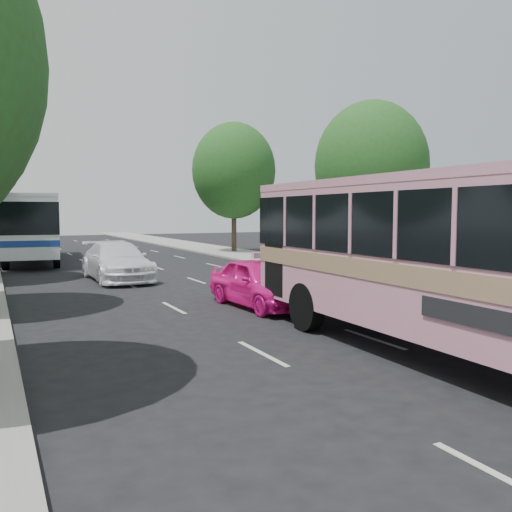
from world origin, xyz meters
TOP-DOWN VIEW (x-y plane):
  - ground at (0.00, 0.00)m, footprint 120.00×120.00m
  - sidewalk_right at (8.50, 20.00)m, footprint 4.00×90.00m
  - tree_right_near at (8.78, 7.94)m, footprint 5.10×5.10m
  - tree_right_far at (9.08, 23.94)m, footprint 6.00×6.00m
  - pink_bus at (1.30, -4.00)m, footprint 3.14×11.57m
  - pink_taxi at (0.57, 3.00)m, footprint 2.00×4.53m
  - white_pickup at (-2.00, 11.65)m, footprint 2.40×5.68m
  - tour_coach_front at (-4.57, 22.87)m, footprint 3.98×13.13m
  - taxi_roof_sign at (0.57, 3.00)m, footprint 0.56×0.21m

SIDE VIEW (x-z plane):
  - ground at x=0.00m, z-range 0.00..0.00m
  - sidewalk_right at x=8.50m, z-range 0.00..0.12m
  - pink_taxi at x=0.57m, z-range 0.00..1.52m
  - white_pickup at x=-2.00m, z-range 0.00..1.64m
  - taxi_roof_sign at x=0.57m, z-range 1.52..1.70m
  - pink_bus at x=1.30m, z-range 0.45..4.13m
  - tour_coach_front at x=-4.57m, z-range 0.39..4.26m
  - tree_right_near at x=8.78m, z-range 1.23..9.18m
  - tree_right_far at x=9.08m, z-range 1.45..10.80m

